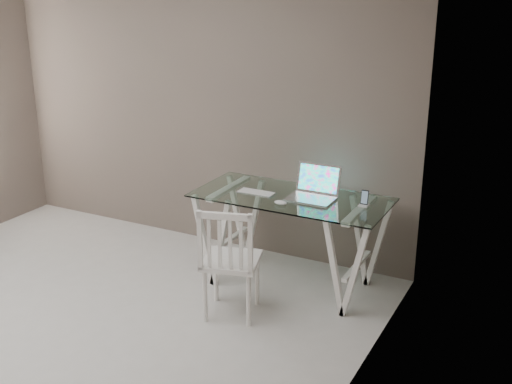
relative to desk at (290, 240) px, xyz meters
The scene contains 6 objects.
desk is the anchor object (origin of this frame).
chair 0.71m from the desk, 103.80° to the right, with size 0.48×0.48×0.86m.
laptop 0.46m from the desk, 19.76° to the left, with size 0.35×0.31×0.24m.
keyboard 0.46m from the desk, 169.67° to the right, with size 0.30×0.13×0.01m, color silver.
mouse 0.43m from the desk, 88.82° to the right, with size 0.10×0.06×0.03m, color silver.
phone_dock 0.69m from the desk, ahead, with size 0.07×0.07×0.12m.
Camera 1 is at (3.02, -2.51, 2.36)m, focal length 45.00 mm.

